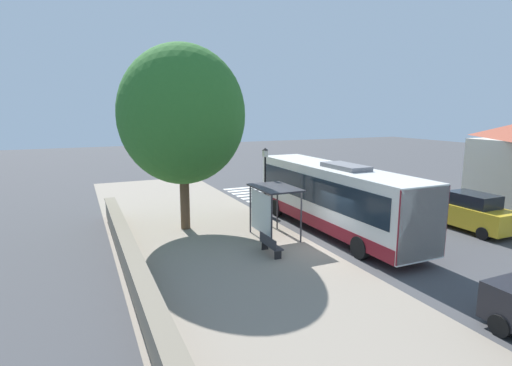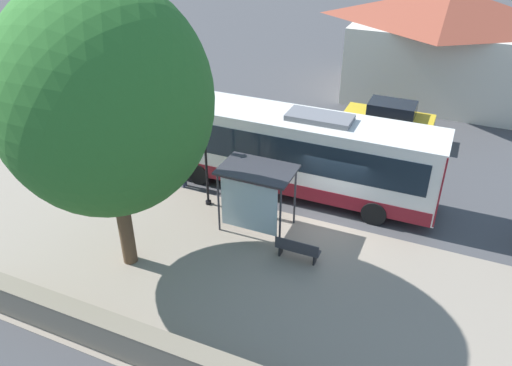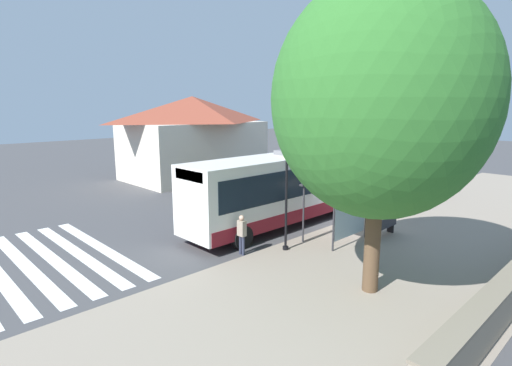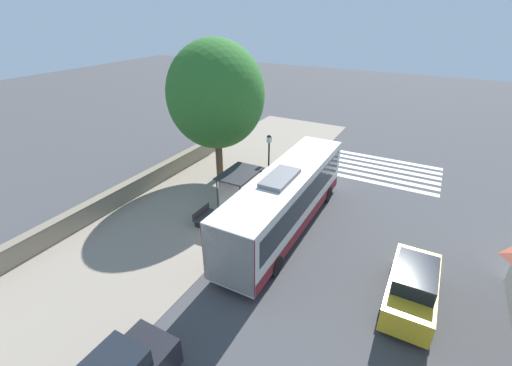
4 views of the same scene
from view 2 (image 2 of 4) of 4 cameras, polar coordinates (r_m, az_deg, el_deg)
name	(u,v)px [view 2 (image 2 of 4)]	position (r m, az deg, el deg)	size (l,w,h in m)	color
ground_plane	(326,223)	(20.09, 8.03, -4.50)	(120.00, 120.00, 0.00)	#424244
sidewalk_plaza	(287,295)	(16.72, 3.54, -12.71)	(9.00, 44.00, 0.02)	gray
crosswalk_stripes	(134,123)	(29.14, -13.76, 6.62)	(9.00, 5.25, 0.01)	silver
background_building	(443,43)	(32.99, 20.59, 14.70)	(7.45, 10.99, 6.62)	beige
bus	(297,151)	(21.09, 4.73, 3.64)	(2.62, 11.87, 3.71)	silver
bus_shelter	(255,181)	(18.36, -0.08, 0.22)	(1.88, 2.79, 2.60)	#2D2D33
pedestrian	(183,167)	(21.99, -8.30, 1.78)	(0.34, 0.22, 1.64)	#2D3347
bench	(297,249)	(17.83, 4.76, -7.54)	(0.40, 1.61, 0.88)	#333338
street_lamp_near	(205,150)	(19.83, -5.80, 3.75)	(0.28, 0.28, 4.29)	black
shade_tree	(105,100)	(15.56, -16.92, 9.03)	(6.51, 6.51, 9.67)	brown
parked_car_far_lane	(389,121)	(27.11, 14.91, 6.86)	(1.97, 4.54, 2.01)	gold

